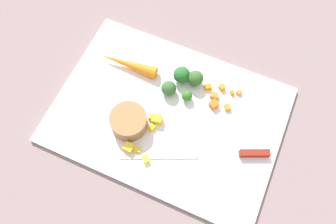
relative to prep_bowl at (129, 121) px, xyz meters
The scene contains 22 objects.
ground_plane 0.10m from the prep_bowl, 138.76° to the right, with size 4.00×4.00×0.00m, color gray.
cutting_board 0.10m from the prep_bowl, 138.76° to the right, with size 0.55×0.39×0.01m, color white.
prep_bowl is the anchor object (origin of this frame).
chef_knife 0.23m from the prep_bowl, behind, with size 0.33×0.16×0.02m.
whole_carrot 0.16m from the prep_bowl, 62.30° to the right, with size 0.03×0.03×0.16m, color orange.
carrot_dice_0 0.29m from the prep_bowl, 138.95° to the right, with size 0.01×0.01×0.01m, color orange.
carrot_dice_1 0.25m from the prep_bowl, 145.97° to the right, with size 0.01×0.02×0.01m, color orange.
carrot_dice_2 0.21m from the prep_bowl, 142.50° to the right, with size 0.02×0.02×0.02m, color orange.
carrot_dice_3 0.22m from the prep_bowl, 136.60° to the right, with size 0.01×0.02×0.01m, color orange.
carrot_dice_4 0.25m from the prep_bowl, 133.04° to the right, with size 0.01×0.01×0.01m, color orange.
carrot_dice_5 0.27m from the prep_bowl, 137.94° to the right, with size 0.01×0.01×0.01m, color orange.
carrot_dice_6 0.22m from the prep_bowl, 129.14° to the right, with size 0.02×0.01×0.01m, color orange.
pepper_dice_0 0.06m from the prep_bowl, 137.80° to the right, with size 0.01×0.01×0.01m, color yellow.
pepper_dice_1 0.06m from the prep_bowl, 115.06° to the left, with size 0.02×0.02×0.02m, color yellow.
pepper_dice_2 0.07m from the prep_bowl, 147.83° to the right, with size 0.02×0.02×0.02m, color yellow.
pepper_dice_3 0.06m from the prep_bowl, 166.50° to the right, with size 0.01×0.01×0.01m, color yellow.
pepper_dice_4 0.07m from the prep_bowl, 131.54° to the left, with size 0.01×0.02×0.01m, color yellow.
pepper_dice_5 0.10m from the prep_bowl, 138.30° to the left, with size 0.02×0.01×0.01m, color yellow.
broccoli_floret_0 0.20m from the prep_bowl, 120.84° to the right, with size 0.04×0.04×0.04m.
broccoli_floret_1 0.13m from the prep_bowl, 113.07° to the right, with size 0.04×0.04×0.04m.
broccoli_floret_2 0.18m from the prep_bowl, 112.01° to the right, with size 0.04×0.04×0.05m.
broccoli_floret_3 0.16m from the prep_bowl, 129.51° to the right, with size 0.03×0.03×0.03m.
Camera 1 is at (-0.13, 0.30, 0.78)m, focal length 35.95 mm.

